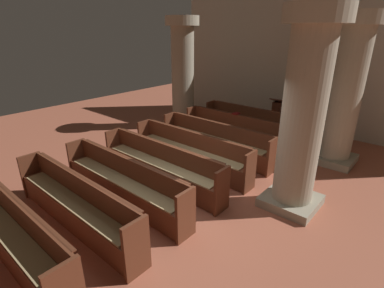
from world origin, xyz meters
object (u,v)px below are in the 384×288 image
Objects in this scene: pew_row_6 at (75,202)px; kneeler_box_navy at (304,152)px; pew_row_1 at (235,130)px; pillar_aisle_side at (346,90)px; pillar_aisle_rear at (303,113)px; kneeler_box_red at (293,167)px; pew_row_5 at (123,180)px; hymn_book at (236,113)px; pew_row_2 at (215,139)px; lectern at (276,116)px; pew_row_4 at (160,163)px; pew_row_0 at (253,122)px; pew_row_3 at (190,150)px; pillar_far_side at (183,71)px; pew_row_7 at (11,231)px.

pew_row_6 is 5.88m from kneeler_box_navy.
pew_row_6 is at bearing -90.00° from pew_row_1.
pew_row_1 is 5.03m from pew_row_6.
pillar_aisle_side and pillar_aisle_rear have the same top height.
kneeler_box_red is (-0.55, -1.27, -1.76)m from pillar_aisle_side.
hymn_book is at bearing 91.72° from pew_row_5.
pew_row_5 reaches higher than kneeler_box_navy.
kneeler_box_navy is at bearing -164.25° from pillar_aisle_side.
pillar_aisle_rear reaches higher than pew_row_2.
lectern is (0.24, 3.21, -0.04)m from pew_row_2.
pew_row_4 reaches higher than kneeler_box_red.
pew_row_0 is 0.94× the size of pillar_aisle_side.
pew_row_2 is 0.94× the size of pillar_aisle_rear.
pew_row_0 is 3.14× the size of lectern.
pew_row_2 is at bearing -146.12° from pillar_aisle_side.
kneeler_box_red is at bearing -82.68° from kneeler_box_navy.
pew_row_3 is at bearing 90.00° from pew_row_6.
pew_row_1 is at bearing 90.00° from pew_row_3.
kneeler_box_navy is at bearing 62.06° from pew_row_4.
kneeler_box_red is (0.14, -1.07, 0.01)m from kneeler_box_navy.
pew_row_4 is 5.23m from lectern.
pew_row_3 is 2.52m from kneeler_box_red.
pew_row_3 is 1.00× the size of pew_row_5.
pew_row_0 is 1.00× the size of pew_row_5.
pillar_aisle_side is at bearing 55.51° from pew_row_4.
pew_row_2 is 2.45m from kneeler_box_navy.
pillar_far_side is (-2.52, 0.50, 1.40)m from pew_row_1.
pew_row_7 is at bearing -90.00° from pew_row_6.
lectern is at bearing 147.47° from pillar_aisle_side.
pew_row_3 is 0.94× the size of pillar_aisle_side.
pew_row_7 is at bearing -90.00° from pew_row_2.
pew_row_1 is 8.67× the size of kneeler_box_navy.
pew_row_3 is at bearing -178.39° from pillar_aisle_rear.
pew_row_1 is at bearing -164.44° from kneeler_box_navy.
pew_row_3 is at bearing -126.53° from kneeler_box_navy.
pew_row_0 is at bearing -101.26° from lectern.
pew_row_5 is 1.00× the size of pew_row_6.
pew_row_1 is 15.81× the size of hymn_book.
pew_row_1 is 1.00× the size of pew_row_4.
pew_row_4 is 3.14× the size of lectern.
pew_row_3 is 1.00× the size of pew_row_7.
pillar_aisle_rear is (2.57, -1.94, 1.40)m from pew_row_1.
pew_row_4 and pew_row_6 have the same top height.
lectern reaches higher than pew_row_3.
lectern is at bearing 88.34° from pew_row_7.
pew_row_3 is 4.00m from pillar_aisle_side.
hymn_book is at bearing -7.19° from pillar_far_side.
pew_row_1 is 1.00× the size of pew_row_6.
pillar_aisle_side is (2.57, 2.73, 1.40)m from pew_row_3.
pew_row_6 is at bearing -88.61° from hymn_book.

